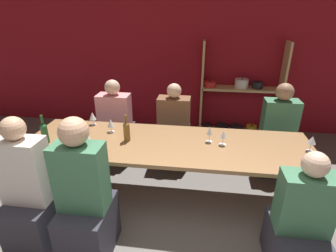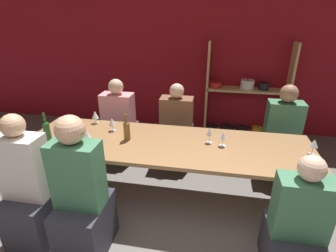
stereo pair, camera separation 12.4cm
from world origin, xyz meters
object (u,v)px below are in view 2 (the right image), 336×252
object	(u,v)px
wine_glass_white_c	(35,135)
person_near_c	(82,204)
wine_glass_red_a	(87,134)
shelf_unit	(244,104)
wine_glass_red_c	(95,115)
person_near_a	(294,235)
wine_glass_empty_a	(112,122)
person_far_b	(176,135)
person_far_a	(279,143)
wine_glass_white_a	(223,136)
wine_glass_red_b	(314,144)
wine_glass_white_b	(210,132)
person_near_b	(32,197)
dining_table	(166,148)
wine_bottle_green	(127,130)
person_far_c	(119,130)
wine_bottle_dark	(47,130)

from	to	relation	value
wine_glass_white_c	person_near_c	bearing A→B (deg)	-34.25
wine_glass_red_a	shelf_unit	bearing A→B (deg)	49.43
wine_glass_red_c	person_near_a	size ratio (longest dim) A/B	0.15
wine_glass_empty_a	person_far_b	xyz separation A→B (m)	(0.65, 0.66, -0.42)
person_near_a	person_far_a	bearing A→B (deg)	83.44
wine_glass_white_a	wine_glass_red_b	xyz separation A→B (m)	(0.86, -0.02, 0.00)
shelf_unit	wine_glass_white_b	distance (m)	1.94
wine_glass_white_c	person_near_b	xyz separation A→B (m)	(0.21, -0.47, -0.38)
wine_glass_empty_a	person_far_a	xyz separation A→B (m)	(2.02, 0.61, -0.39)
dining_table	wine_glass_red_a	xyz separation A→B (m)	(-0.82, -0.15, 0.17)
wine_glass_red_c	person_near_c	world-z (taller)	person_near_c
wine_glass_red_a	person_near_c	size ratio (longest dim) A/B	0.11
dining_table	person_near_c	size ratio (longest dim) A/B	2.32
wine_bottle_green	wine_glass_white_b	bearing A→B (deg)	5.83
wine_bottle_green	person_far_c	world-z (taller)	person_far_c
wine_glass_white_c	person_near_c	size ratio (longest dim) A/B	0.13
shelf_unit	wine_glass_red_a	world-z (taller)	shelf_unit
wine_bottle_green	wine_glass_white_a	bearing A→B (deg)	2.29
wine_glass_white_c	wine_glass_empty_a	bearing A→B (deg)	37.95
person_far_a	wine_bottle_dark	bearing A→B (deg)	20.29
person_far_a	person_far_c	bearing A→B (deg)	-1.05
wine_glass_white_c	person_far_b	xyz separation A→B (m)	(1.29, 1.16, -0.43)
shelf_unit	person_far_c	size ratio (longest dim) A/B	1.35
dining_table	wine_bottle_dark	world-z (taller)	wine_bottle_dark
person_far_b	wine_glass_red_b	bearing A→B (deg)	150.59
wine_glass_white_b	wine_glass_white_c	bearing A→B (deg)	-167.23
wine_glass_empty_a	person_near_a	bearing A→B (deg)	-26.80
wine_bottle_green	person_near_c	world-z (taller)	person_near_c
wine_glass_red_c	person_near_c	bearing A→B (deg)	-71.97
wine_bottle_dark	person_far_a	distance (m)	2.81
shelf_unit	wine_bottle_dark	xyz separation A→B (m)	(-2.23, -2.10, 0.29)
wine_bottle_dark	wine_glass_red_c	size ratio (longest dim) A/B	1.92
wine_bottle_green	wine_glass_empty_a	size ratio (longest dim) A/B	1.83
wine_glass_white_b	person_near_b	bearing A→B (deg)	-150.70
wine_glass_white_a	wine_glass_empty_a	bearing A→B (deg)	173.30
wine_glass_red_b	wine_glass_white_c	distance (m)	2.77
dining_table	wine_glass_red_a	distance (m)	0.85
wine_bottle_green	person_near_a	bearing A→B (deg)	-24.87
wine_bottle_dark	person_far_c	world-z (taller)	person_far_c
dining_table	wine_bottle_green	bearing A→B (deg)	-179.23
wine_glass_white_b	wine_glass_red_a	bearing A→B (deg)	-169.42
wine_bottle_dark	person_far_a	xyz separation A→B (m)	(2.61, 0.97, -0.40)
person_near_a	shelf_unit	bearing A→B (deg)	94.30
wine_glass_red_c	person_near_b	world-z (taller)	person_near_b
person_far_c	person_near_b	bearing A→B (deg)	81.53
dining_table	wine_bottle_green	xyz separation A→B (m)	(-0.43, -0.01, 0.19)
wine_glass_empty_a	person_far_a	size ratio (longest dim) A/B	0.13
person_far_a	person_near_c	world-z (taller)	person_near_c
wine_glass_white_b	wine_glass_white_c	xyz separation A→B (m)	(-1.76, -0.40, -0.01)
wine_bottle_green	dining_table	bearing A→B (deg)	0.77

